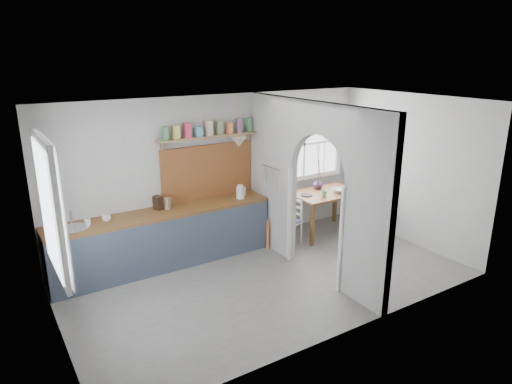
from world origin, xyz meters
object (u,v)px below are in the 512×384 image
kettle (240,192)px  vase (318,184)px  chair_left (288,221)px  chair_right (361,200)px  dining_table (324,213)px

kettle → vase: bearing=18.0°
chair_left → kettle: (-0.79, 0.28, 0.60)m
chair_right → chair_left: bearing=72.6°
chair_right → kettle: size_ratio=4.22×
chair_left → kettle: size_ratio=3.60×
dining_table → chair_right: (0.92, -0.01, 0.09)m
dining_table → chair_right: bearing=-0.5°
kettle → vase: (1.69, 0.02, -0.12)m
dining_table → vase: bearing=85.5°
dining_table → chair_left: size_ratio=1.52×
chair_left → chair_right: bearing=75.4°
chair_left → dining_table: bearing=77.4°
chair_right → dining_table: bearing=70.8°
chair_right → vase: 1.02m
chair_left → kettle: bearing=-125.1°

